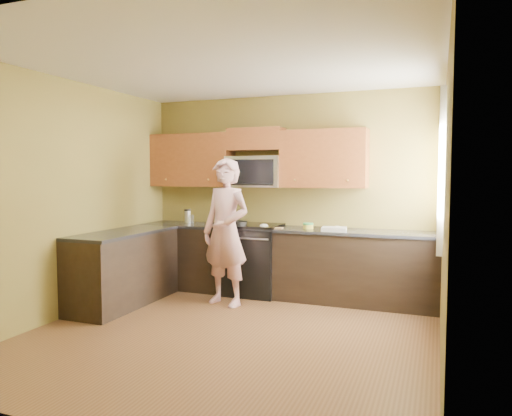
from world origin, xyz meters
The scene contains 26 objects.
floor centered at (0.00, 0.00, 0.00)m, with size 4.00×4.00×0.00m, color brown.
ceiling centered at (0.00, 0.00, 2.70)m, with size 4.00×4.00×0.00m, color white.
wall_back centered at (0.00, 2.00, 1.35)m, with size 4.00×4.00×0.00m, color olive.
wall_front centered at (0.00, -2.00, 1.35)m, with size 4.00×4.00×0.00m, color olive.
wall_left centered at (-2.00, 0.00, 1.35)m, with size 4.00×4.00×0.00m, color olive.
wall_right centered at (2.00, 0.00, 1.35)m, with size 4.00×4.00×0.00m, color olive.
cabinet_back_run centered at (0.00, 1.70, 0.44)m, with size 4.00×0.60×0.88m, color black.
cabinet_left_run centered at (-1.70, 0.60, 0.44)m, with size 0.60×1.60×0.88m, color black.
countertop_back centered at (0.00, 1.69, 0.90)m, with size 4.00×0.62×0.04m, color black.
countertop_left centered at (-1.69, 0.60, 0.90)m, with size 0.62×1.60×0.04m, color black.
stove centered at (-0.40, 1.68, 0.47)m, with size 0.76×0.65×0.95m, color black, non-canonical shape.
microwave centered at (-0.40, 1.80, 1.45)m, with size 0.76×0.40×0.42m, color silver, non-canonical shape.
upper_cab_left centered at (-1.39, 1.83, 1.45)m, with size 1.22×0.33×0.75m, color brown, non-canonical shape.
upper_cab_right centered at (0.54, 1.83, 1.45)m, with size 1.12×0.33×0.75m, color brown, non-canonical shape.
upper_cab_over_mw centered at (-0.40, 1.83, 2.10)m, with size 0.76×0.33×0.30m, color brown.
window centered at (1.98, 1.20, 1.65)m, with size 0.06×1.06×1.66m, color white, non-canonical shape.
woman centered at (-0.51, 1.05, 0.91)m, with size 0.67×0.44×1.82m, color #D76B75.
frying_pan centered at (-0.52, 1.43, 0.95)m, with size 0.27×0.48×0.06m, color black, non-canonical shape.
butter_tub centered at (0.38, 1.67, 0.92)m, with size 0.14×0.14×0.10m, color yellow, non-canonical shape.
toast_slice centered at (0.02, 1.55, 0.93)m, with size 0.11×0.11×0.01m, color #B27F47.
napkin_a centered at (-0.17, 1.52, 0.95)m, with size 0.11×0.12×0.06m, color silver.
napkin_b centered at (0.78, 1.56, 0.95)m, with size 0.12×0.13×0.07m, color silver.
dish_towel centered at (0.75, 1.53, 0.95)m, with size 0.30×0.24×0.05m, color silver.
travel_mug centered at (-1.44, 1.77, 0.92)m, with size 0.09×0.09×0.20m, color silver, non-canonical shape.
glass_a centered at (-1.38, 1.76, 0.98)m, with size 0.07×0.07×0.12m, color silver.
glass_c centered at (-1.13, 1.92, 0.98)m, with size 0.07×0.07×0.12m, color silver.
Camera 1 is at (1.95, -4.34, 1.63)m, focal length 33.70 mm.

